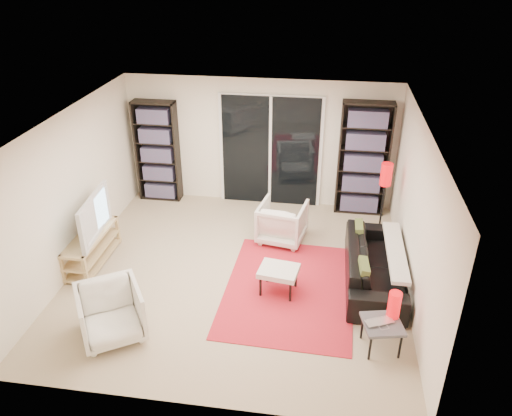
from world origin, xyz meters
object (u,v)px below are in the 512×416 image
object	(u,v)px
armchair_front	(111,313)
ottoman	(279,272)
floor_lamp	(385,182)
armchair_back	(282,222)
bookshelf_left	(158,152)
side_table	(382,326)
bookshelf_right	(363,159)
tv_stand	(92,248)
sofa	(374,264)

from	to	relation	value
armchair_front	ottoman	size ratio (longest dim) A/B	1.30
ottoman	floor_lamp	size ratio (longest dim) A/B	0.44
armchair_back	bookshelf_left	bearing A→B (deg)	-16.07
bookshelf_left	armchair_front	size ratio (longest dim) A/B	2.49
ottoman	side_table	world-z (taller)	same
side_table	floor_lamp	distance (m)	2.78
ottoman	floor_lamp	bearing A→B (deg)	48.51
bookshelf_right	tv_stand	world-z (taller)	bookshelf_right
bookshelf_left	armchair_front	bearing A→B (deg)	-80.97
bookshelf_right	side_table	world-z (taller)	bookshelf_right
armchair_front	ottoman	world-z (taller)	armchair_front
sofa	side_table	size ratio (longest dim) A/B	3.75
armchair_front	floor_lamp	world-z (taller)	floor_lamp
bookshelf_left	bookshelf_right	bearing A→B (deg)	-0.00
armchair_back	ottoman	world-z (taller)	armchair_back
armchair_front	side_table	xyz separation A→B (m)	(3.38, 0.26, -0.00)
tv_stand	side_table	xyz separation A→B (m)	(4.36, -1.28, 0.09)
sofa	floor_lamp	xyz separation A→B (m)	(0.17, 1.28, 0.75)
ottoman	sofa	bearing A→B (deg)	18.42
armchair_back	side_table	distance (m)	2.81
bookshelf_left	side_table	world-z (taller)	bookshelf_left
sofa	armchair_front	world-z (taller)	armchair_front
ottoman	side_table	size ratio (longest dim) A/B	1.10
bookshelf_left	tv_stand	bearing A→B (deg)	-98.63
sofa	armchair_back	xyz separation A→B (m)	(-1.47, 0.98, 0.04)
tv_stand	floor_lamp	size ratio (longest dim) A/B	0.94
armchair_front	side_table	size ratio (longest dim) A/B	1.42
armchair_front	floor_lamp	size ratio (longest dim) A/B	0.57
armchair_front	floor_lamp	bearing A→B (deg)	7.55
armchair_front	bookshelf_right	bearing A→B (deg)	18.08
bookshelf_left	ottoman	size ratio (longest dim) A/B	3.23
tv_stand	armchair_front	distance (m)	1.83
sofa	side_table	bearing A→B (deg)	-179.69
bookshelf_left	side_table	size ratio (longest dim) A/B	3.54
ottoman	side_table	distance (m)	1.67
bookshelf_right	sofa	bearing A→B (deg)	-86.25
bookshelf_left	ottoman	distance (m)	3.81
armchair_back	armchair_front	bearing A→B (deg)	64.44
tv_stand	bookshelf_left	bearing A→B (deg)	81.37
armchair_front	sofa	bearing A→B (deg)	-5.93
bookshelf_right	armchair_front	xyz separation A→B (m)	(-3.23, -3.90, -0.69)
armchair_back	ottoman	xyz separation A→B (m)	(0.10, -1.44, -0.00)
armchair_back	armchair_front	world-z (taller)	armchair_front
sofa	floor_lamp	distance (m)	1.50
ottoman	armchair_back	bearing A→B (deg)	93.81
sofa	armchair_back	bearing A→B (deg)	56.30
tv_stand	side_table	distance (m)	4.54
ottoman	armchair_front	bearing A→B (deg)	-148.75
tv_stand	floor_lamp	xyz separation A→B (m)	(4.52, 1.41, 0.79)
bookshelf_right	ottoman	distance (m)	3.03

